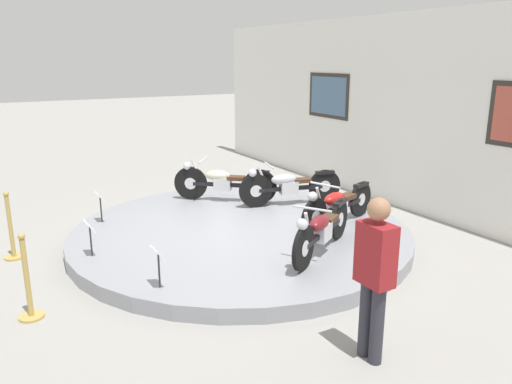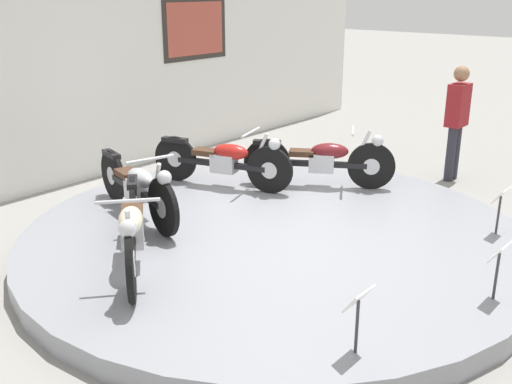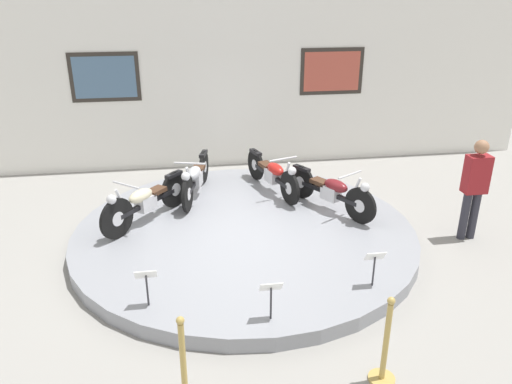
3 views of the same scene
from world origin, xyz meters
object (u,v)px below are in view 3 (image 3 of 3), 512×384
Objects in this scene: info_placard_front_right at (375,261)px; visitor_standing at (475,185)px; info_placard_front_left at (146,279)px; stanchion_post_right_of_entry at (385,353)px; info_placard_front_centre at (271,292)px; motorcycle_cream at (146,200)px; stanchion_post_left_of_entry at (184,375)px; motorcycle_red at (273,173)px; motorcycle_maroon at (331,190)px; motorcycle_silver at (196,177)px.

info_placard_front_right is 2.56m from visitor_standing.
stanchion_post_right_of_entry is at bearing -29.80° from info_placard_front_left.
info_placard_front_left is at bearing 150.20° from stanchion_post_right_of_entry.
motorcycle_cream is at bearing 118.88° from info_placard_front_centre.
motorcycle_red is at bearing 69.72° from stanchion_post_left_of_entry.
motorcycle_maroon is 2.24m from visitor_standing.
motorcycle_red reaches higher than info_placard_front_centre.
visitor_standing is at bearing 31.40° from stanchion_post_left_of_entry.
motorcycle_red is at bearing 56.90° from info_placard_front_left.
motorcycle_silver is 4.97m from stanchion_post_right_of_entry.
visitor_standing is (5.09, -0.93, 0.34)m from motorcycle_cream.
visitor_standing reaches higher than info_placard_front_centre.
motorcycle_cream reaches higher than info_placard_front_right.
stanchion_post_left_of_entry is (-4.56, -2.78, -0.59)m from visitor_standing.
motorcycle_silver is 2.44m from motorcycle_maroon.
motorcycle_red is 3.34m from info_placard_front_right.
visitor_standing is (2.12, 1.39, 0.36)m from info_placard_front_right.
info_placard_front_right is (2.84, 0.00, 0.00)m from info_placard_front_left.
info_placard_front_left is at bearing 106.31° from stanchion_post_left_of_entry.
visitor_standing reaches higher than motorcycle_cream.
motorcycle_maroon is 3.19m from info_placard_front_centre.
motorcycle_cream is 3.05× the size of info_placard_front_left.
visitor_standing is (2.84, -1.88, 0.35)m from motorcycle_red.
info_placard_front_centre is at bearing -118.87° from motorcycle_maroon.
info_placard_front_centre is at bearing -18.58° from info_placard_front_left.
stanchion_post_left_of_entry reaches higher than motorcycle_silver.
motorcycle_red is 4.68m from stanchion_post_right_of_entry.
stanchion_post_right_of_entry reaches higher than motorcycle_red.
motorcycle_silver is at bearing 48.55° from motorcycle_cream.
motorcycle_maroon is 1.66× the size of stanchion_post_right_of_entry.
motorcycle_cream is 3.08m from motorcycle_maroon.
info_placard_front_centre is 1.38m from stanchion_post_left_of_entry.
info_placard_front_left is at bearing -141.97° from motorcycle_maroon.
stanchion_post_left_of_entry is (-1.01, -0.92, -0.23)m from info_placard_front_centre.
motorcycle_cream is 3.05× the size of info_placard_front_centre.
stanchion_post_right_of_entry is (-0.53, -3.71, -0.23)m from motorcycle_maroon.
visitor_standing is at bearing 15.62° from info_placard_front_left.
visitor_standing reaches higher than motorcycle_silver.
stanchion_post_right_of_entry is at bearing -69.75° from motorcycle_silver.
motorcycle_maroon is at bearing -0.11° from motorcycle_cream.
motorcycle_cream is 3.20m from info_placard_front_centre.
visitor_standing reaches higher than stanchion_post_left_of_entry.
info_placard_front_left is 0.50× the size of stanchion_post_left_of_entry.
motorcycle_silver reaches higher than info_placard_front_right.
motorcycle_maroon reaches higher than info_placard_front_centre.
info_placard_front_left is at bearing 180.00° from info_placard_front_right.
motorcycle_silver is 3.75× the size of info_placard_front_right.
info_placard_front_centre is (1.54, -2.80, -0.02)m from motorcycle_cream.
motorcycle_red reaches higher than info_placard_front_left.
stanchion_post_right_of_entry reaches higher than info_placard_front_right.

